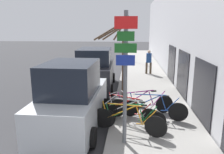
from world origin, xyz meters
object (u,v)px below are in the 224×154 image
Objects in this scene: bicycle_5 at (142,104)px; street_tree at (121,61)px; bicycle_0 at (128,120)px; traffic_light at (128,31)px; bicycle_4 at (153,108)px; bicycle_1 at (131,118)px; bicycle_2 at (131,113)px; bicycle_3 at (128,110)px; parked_car_1 at (95,71)px; signpost at (125,73)px; pedestrian_near at (149,60)px; parked_car_0 at (72,99)px.

bicycle_5 is 0.69× the size of street_tree.
traffic_light is at bearing 18.22° from bicycle_0.
bicycle_1 is at bearing 147.97° from bicycle_4.
bicycle_2 is 3.17m from street_tree.
bicycle_5 is (0.41, 0.80, 0.03)m from bicycle_2.
parked_car_1 is at bearing 55.89° from bicycle_3.
signpost is 0.82× the size of parked_car_1.
parked_car_1 is 1.00× the size of traffic_light.
street_tree is 12.17m from traffic_light.
bicycle_1 is 9.02m from pedestrian_near.
bicycle_1 is 0.63m from bicycle_3.
bicycle_0 is 0.56× the size of parked_car_0.
signpost is 0.88× the size of parked_car_0.
parked_car_0 is at bearing -92.15° from parked_car_1.
bicycle_1 is 5.67m from parked_car_1.
bicycle_4 is 0.57× the size of parked_car_0.
bicycle_2 is 0.21m from bicycle_3.
signpost is 2.76m from bicycle_5.
parked_car_1 reaches higher than bicycle_1.
bicycle_0 is 1.16× the size of bicycle_3.
bicycle_3 is 0.85× the size of bicycle_4.
traffic_light is (-0.32, 14.74, 2.49)m from bicycle_3.
signpost is at bearing -85.62° from pedestrian_near.
signpost is at bearing -89.20° from traffic_light.
street_tree is (-0.88, 2.01, 1.35)m from bicycle_5.
traffic_light reaches higher than signpost.
parked_car_0 is (-1.92, 0.52, 0.48)m from bicycle_0.
street_tree is at bearing 31.22° from bicycle_2.
bicycle_2 is 0.90m from bicycle_5.
bicycle_2 is 0.50× the size of parked_car_0.
bicycle_3 is 0.48× the size of parked_car_0.
bicycle_3 is 0.78m from bicycle_5.
bicycle_2 is (0.08, 0.69, -0.03)m from bicycle_0.
parked_car_0 reaches higher than bicycle_2.
bicycle_3 is at bearing 17.21° from bicycle_0.
bicycle_5 is 7.74m from pedestrian_near.
traffic_light is at bearing 84.87° from parked_car_0.
street_tree is at bearing 7.02° from bicycle_5.
bicycle_2 is (0.17, 1.33, -1.69)m from signpost.
bicycle_5 is 4.74m from parked_car_1.
bicycle_0 is 2.05m from parked_car_0.
bicycle_0 reaches higher than bicycle_2.
street_tree reaches higher than bicycle_3.
bicycle_1 is at bearing -6.56° from parked_car_0.
signpost is 1.58× the size of bicycle_0.
signpost is 1.79m from bicycle_0.
traffic_light is (1.60, 15.11, 2.00)m from parked_car_0.
bicycle_2 is at bearing -85.75° from pedestrian_near.
signpost is at bearing 161.25° from bicycle_4.
parked_car_1 reaches higher than bicycle_0.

